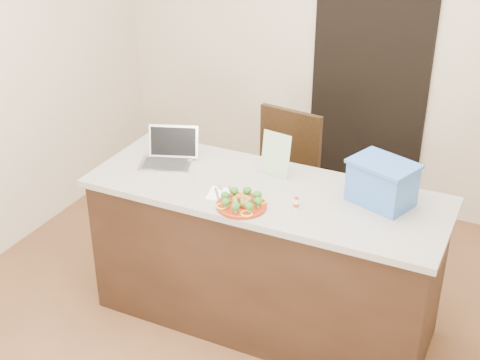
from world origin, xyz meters
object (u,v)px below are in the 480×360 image
at_px(island, 264,256).
at_px(chair, 283,176).
at_px(plate, 242,205).
at_px(napkin, 222,194).
at_px(yogurt_bottle, 296,204).
at_px(laptop, 169,153).
at_px(blue_box, 382,182).

bearing_deg(island, chair, 104.59).
distance_m(island, plate, 0.53).
distance_m(island, napkin, 0.53).
distance_m(island, yogurt_bottle, 0.55).
xyz_separation_m(laptop, blue_box, (1.29, 0.06, 0.07)).
bearing_deg(plate, chair, 99.28).
distance_m(island, blue_box, 0.86).
bearing_deg(plate, blue_box, 29.27).
distance_m(yogurt_bottle, blue_box, 0.48).
height_order(napkin, laptop, laptop).
bearing_deg(yogurt_bottle, chair, 115.75).
bearing_deg(chair, plate, -73.19).
xyz_separation_m(yogurt_bottle, chair, (-0.44, 0.91, -0.35)).
height_order(yogurt_bottle, laptop, laptop).
distance_m(plate, yogurt_bottle, 0.29).
distance_m(laptop, chair, 0.93).
relative_size(island, napkin, 13.59).
bearing_deg(blue_box, chair, 162.22).
height_order(blue_box, chair, blue_box).
xyz_separation_m(napkin, yogurt_bottle, (0.43, 0.04, 0.02)).
height_order(plate, napkin, plate).
distance_m(island, laptop, 0.85).
relative_size(napkin, laptop, 0.42).
bearing_deg(napkin, blue_box, 19.64).
bearing_deg(yogurt_bottle, island, 150.86).
bearing_deg(island, laptop, 174.48).
bearing_deg(island, blue_box, 11.32).
bearing_deg(blue_box, laptop, -156.96).
relative_size(island, blue_box, 5.08).
bearing_deg(island, yogurt_bottle, -29.14).
xyz_separation_m(blue_box, chair, (-0.83, 0.65, -0.45)).
relative_size(yogurt_bottle, laptop, 0.19).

